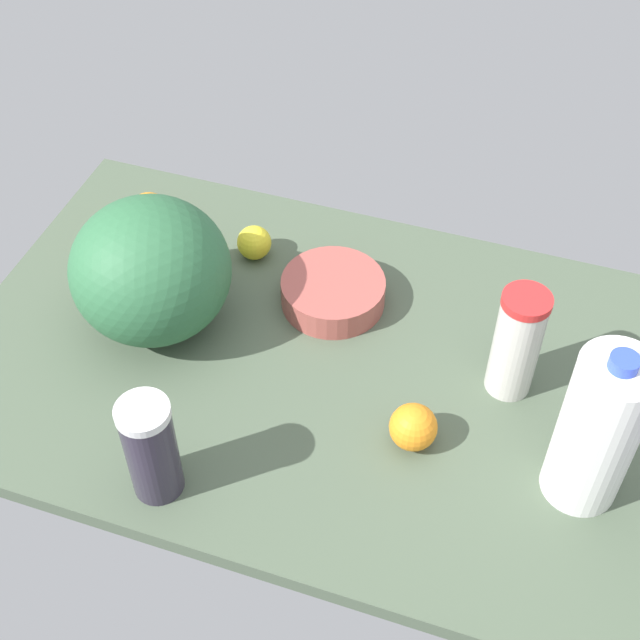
% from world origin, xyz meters
% --- Properties ---
extents(countertop, '(1.20, 0.76, 0.03)m').
position_xyz_m(countertop, '(0.00, 0.00, 0.01)').
color(countertop, '#495845').
rests_on(countertop, ground).
extents(shaker_bottle, '(0.08, 0.08, 0.18)m').
position_xyz_m(shaker_bottle, '(-0.15, -0.30, 0.12)').
color(shaker_bottle, '#2F2938').
rests_on(shaker_bottle, countertop).
extents(mixing_bowl, '(0.18, 0.18, 0.05)m').
position_xyz_m(mixing_bowl, '(-0.02, 0.14, 0.06)').
color(mixing_bowl, '#A64E47').
rests_on(mixing_bowl, countertop).
extents(watermelon, '(0.26, 0.26, 0.24)m').
position_xyz_m(watermelon, '(-0.29, 0.00, 0.15)').
color(watermelon, '#2D653E').
rests_on(watermelon, countertop).
extents(milk_jug, '(0.11, 0.11, 0.29)m').
position_xyz_m(milk_jug, '(0.43, -0.11, 0.17)').
color(milk_jug, white).
rests_on(milk_jug, countertop).
extents(tumbler_cup, '(0.08, 0.08, 0.20)m').
position_xyz_m(tumbler_cup, '(0.30, 0.05, 0.13)').
color(tumbler_cup, silver).
rests_on(tumbler_cup, countertop).
extents(lemon_loose, '(0.06, 0.06, 0.06)m').
position_xyz_m(lemon_loose, '(-0.20, 0.21, 0.06)').
color(lemon_loose, yellow).
rests_on(lemon_loose, countertop).
extents(orange_far_back, '(0.08, 0.08, 0.08)m').
position_xyz_m(orange_far_back, '(-0.41, 0.21, 0.07)').
color(orange_far_back, orange).
rests_on(orange_far_back, countertop).
extents(orange_by_jug, '(0.07, 0.07, 0.07)m').
position_xyz_m(orange_by_jug, '(0.18, -0.11, 0.07)').
color(orange_by_jug, orange).
rests_on(orange_by_jug, countertop).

